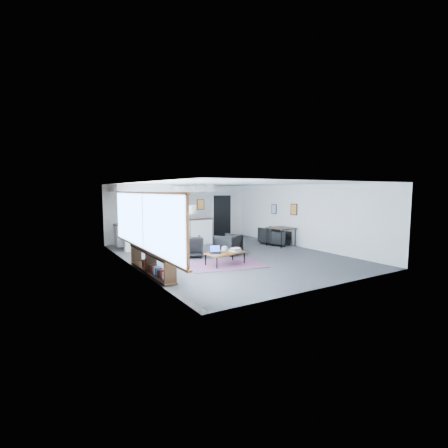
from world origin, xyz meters
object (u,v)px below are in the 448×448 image
laptop (215,251)px  armchair_right (228,243)px  armchair_left (190,245)px  microwave (178,217)px  floor_lamp (190,211)px  dining_chair_near (281,239)px  dining_table (281,229)px  dining_chair_far (270,236)px  ceramic_pot (225,249)px  coffee_table (225,253)px  book_stack (235,250)px

laptop → armchair_right: armchair_right is taller
armchair_left → microwave: microwave is taller
armchair_right → floor_lamp: floor_lamp is taller
armchair_right → dining_chair_near: armchair_right is taller
dining_table → dining_chair_near: bearing=38.0°
dining_table → microwave: 4.81m
dining_table → dining_chair_near: (0.09, 0.07, -0.43)m
laptop → microwave: (0.99, 5.25, 0.63)m
armchair_left → microwave: 3.87m
armchair_left → dining_chair_far: 4.35m
dining_table → floor_lamp: bearing=162.4°
ceramic_pot → floor_lamp: bearing=86.4°
dining_table → dining_chair_far: dining_table is taller
coffee_table → book_stack: book_stack is taller
laptop → dining_chair_near: bearing=41.8°
dining_table → book_stack: bearing=-153.8°
laptop → armchair_right: size_ratio=0.49×
ceramic_pot → armchair_right: (1.00, 1.39, -0.10)m
armchair_right → dining_chair_far: bearing=176.2°
armchair_left → ceramic_pot: bearing=120.9°
book_stack → dining_table: bearing=26.2°
armchair_right → floor_lamp: bearing=-86.0°
coffee_table → armchair_right: 1.64m
floor_lamp → laptop: bearing=-99.6°
dining_chair_near → microwave: size_ratio=1.16×
laptop → ceramic_pot: 0.31m
dining_table → microwave: microwave is taller
coffee_table → floor_lamp: floor_lamp is taller
laptop → coffee_table: bearing=12.8°
coffee_table → dining_chair_near: bearing=15.6°
book_stack → microwave: microwave is taller
armchair_right → microwave: size_ratio=1.64×
armchair_right → microwave: microwave is taller
floor_lamp → dining_chair_near: bearing=-16.2°
armchair_left → dining_chair_near: size_ratio=1.42×
dining_table → dining_chair_far: bearing=88.8°
dining_table → laptop: bearing=-158.4°
ceramic_pot → dining_table: bearing=24.3°
ceramic_pot → microwave: bearing=82.5°
book_stack → armchair_left: (-0.83, 1.64, -0.04)m
armchair_left → armchair_right: 1.43m
armchair_left → dining_chair_far: armchair_left is taller
dining_chair_far → dining_table: bearing=80.6°
armchair_right → microwave: bearing=-109.8°
microwave → ceramic_pot: bearing=-106.1°
microwave → dining_chair_far: bearing=-50.8°
coffee_table → armchair_left: armchair_left is taller
armchair_left → dining_chair_near: armchair_left is taller
armchair_right → dining_chair_near: 2.99m
armchair_left → microwave: (1.10, 3.65, 0.69)m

